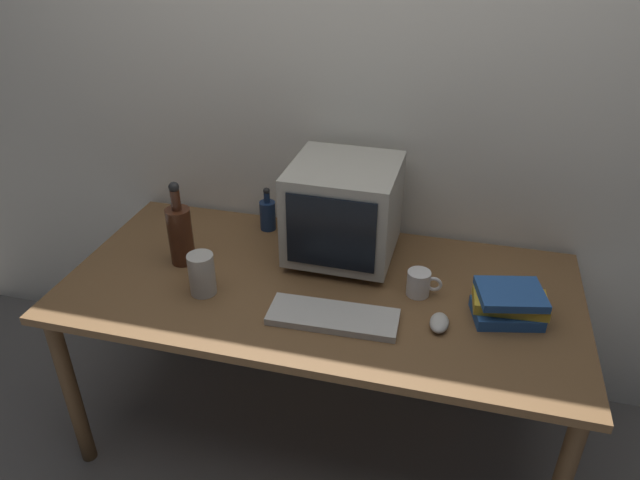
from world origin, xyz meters
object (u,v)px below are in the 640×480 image
Objects in this scene: computer_mouse at (439,323)px; mug at (419,283)px; book_stack at (509,304)px; crt_monitor at (344,210)px; bottle_short at (268,214)px; keyboard at (333,317)px; metal_canister at (202,274)px; bottle_tall at (180,233)px.

mug is at bearing 117.57° from computer_mouse.
book_stack is at bearing -10.93° from mug.
crt_monitor reaches higher than bottle_short.
keyboard is 4.20× the size of computer_mouse.
crt_monitor is 0.56m from metal_canister.
bottle_tall is at bearing -161.16° from crt_monitor.
bottle_short is (-0.34, 0.12, -0.12)m from crt_monitor.
keyboard is 3.50× the size of mug.
bottle_tall is at bearing -179.23° from mug.
book_stack is at bearing -21.07° from bottle_short.
metal_canister reaches higher than mug.
bottle_short is (0.22, 0.32, -0.05)m from bottle_tall.
crt_monitor reaches higher than keyboard.
bottle_tall is 0.39m from bottle_short.
computer_mouse is at bearing -9.08° from bottle_tall.
mug is at bearing 169.07° from book_stack.
crt_monitor reaches higher than metal_canister.
bottle_short is at bearing 159.97° from crt_monitor.
crt_monitor is 2.13× the size of bottle_short.
keyboard is 1.71× the size of book_stack.
metal_canister is (-0.80, -0.01, 0.06)m from computer_mouse.
bottle_tall is at bearing 177.80° from book_stack.
book_stack is 0.30m from mug.
bottle_tall reaches higher than bottle_short.
metal_canister reaches higher than computer_mouse.
bottle_short is (-0.73, 0.47, 0.05)m from computer_mouse.
bottle_short reaches higher than mug.
crt_monitor is at bearing 18.84° from bottle_tall.
mug is at bearing -30.58° from crt_monitor.
metal_canister is (-0.72, -0.18, 0.03)m from mug.
bottle_tall is 0.88m from mug.
computer_mouse is at bearing 6.32° from keyboard.
computer_mouse is 0.81m from metal_canister.
keyboard is 2.27× the size of bottle_short.
crt_monitor is 1.21× the size of bottle_tall.
computer_mouse is at bearing -32.73° from bottle_short.
bottle_tall reaches higher than mug.
bottle_tall is at bearing -125.21° from bottle_short.
keyboard is 0.34m from computer_mouse.
bottle_short is at bearing 154.75° from mug.
computer_mouse reaches higher than keyboard.
book_stack reaches higher than computer_mouse.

